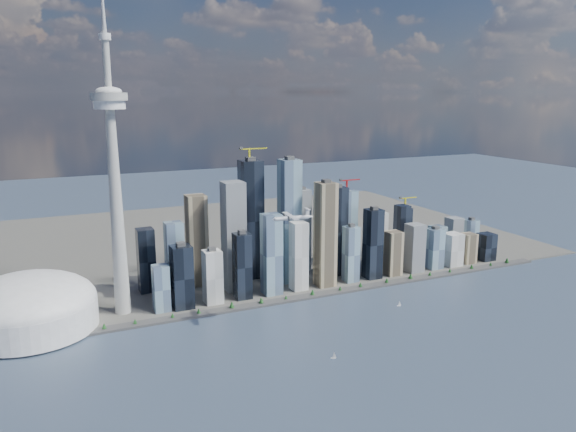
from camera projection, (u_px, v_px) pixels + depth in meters
name	position (u px, v px, depth m)	size (l,w,h in m)	color
ground	(379.00, 357.00, 781.49)	(4000.00, 4000.00, 0.00)	#2E3E51
seawall	(301.00, 298.00, 1003.32)	(1100.00, 22.00, 4.00)	#383838
land	(223.00, 239.00, 1403.50)	(1400.00, 900.00, 3.00)	#4C4C47
shoreline_trees	(301.00, 294.00, 1001.86)	(960.53, 7.20, 8.80)	#3F2D1E
skyscraper_cluster	(309.00, 241.00, 1087.73)	(736.00, 142.00, 257.66)	black
needle_tower	(114.00, 174.00, 885.05)	(56.00, 56.00, 550.50)	#A8A9A3
dome_stadium	(29.00, 306.00, 862.09)	(200.00, 200.00, 86.00)	silver
airplane	(292.00, 217.00, 853.57)	(66.17, 58.61, 16.12)	silver
sailboat_west	(334.00, 356.00, 778.07)	(7.54, 4.72, 10.83)	white
sailboat_east	(399.00, 304.00, 969.18)	(7.29, 3.49, 10.12)	white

